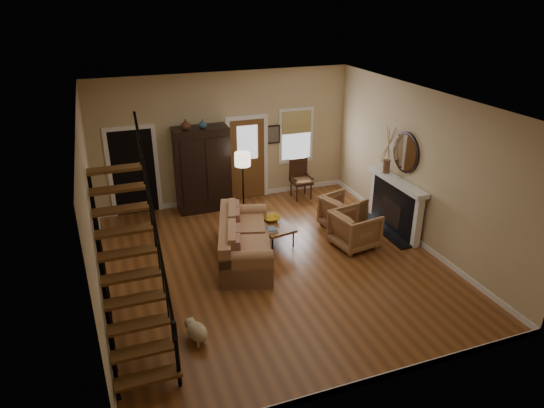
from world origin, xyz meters
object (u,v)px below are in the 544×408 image
object	(u,v)px
coffee_table	(272,232)
floor_lamp	(243,186)
armoire	(203,169)
sofa	(245,240)
armchair_left	(355,229)
side_chair	(301,180)
armchair_right	(343,212)

from	to	relation	value
coffee_table	floor_lamp	bearing A→B (deg)	98.73
armoire	sofa	distance (m)	2.81
floor_lamp	armchair_left	bearing A→B (deg)	-51.10
sofa	coffee_table	xyz separation A→B (m)	(0.78, 0.54, -0.22)
sofa	side_chair	distance (m)	3.44
armchair_left	armchair_right	world-z (taller)	armchair_left
armchair_right	side_chair	xyz separation A→B (m)	(-0.22, 1.92, 0.13)
side_chair	coffee_table	bearing A→B (deg)	-127.87
armoire	armchair_right	world-z (taller)	armoire
armchair_left	floor_lamp	bearing A→B (deg)	29.57
armoire	sofa	xyz separation A→B (m)	(0.22, -2.73, -0.62)
armchair_left	armchair_right	distance (m)	0.92
sofa	armchair_right	world-z (taller)	sofa
floor_lamp	side_chair	world-z (taller)	floor_lamp
side_chair	armchair_right	bearing A→B (deg)	-83.51
sofa	coffee_table	distance (m)	0.97
sofa	side_chair	bearing A→B (deg)	63.34
armchair_left	floor_lamp	distance (m)	2.88
coffee_table	armchair_right	world-z (taller)	armchair_right
armchair_right	floor_lamp	size ratio (longest dim) A/B	0.52
armoire	side_chair	bearing A→B (deg)	-4.48
armchair_right	floor_lamp	distance (m)	2.42
floor_lamp	side_chair	size ratio (longest dim) A/B	1.59
armchair_right	side_chair	bearing A→B (deg)	-10.33
armoire	armchair_left	world-z (taller)	armoire
coffee_table	armchair_left	bearing A→B (deg)	-27.60
armoire	side_chair	size ratio (longest dim) A/B	2.06
sofa	armchair_right	xyz separation A→B (m)	(2.55, 0.62, -0.04)
armoire	armchair_right	bearing A→B (deg)	-37.40
coffee_table	side_chair	bearing A→B (deg)	52.13
sofa	coffee_table	bearing A→B (deg)	50.69
armoire	floor_lamp	size ratio (longest dim) A/B	1.29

